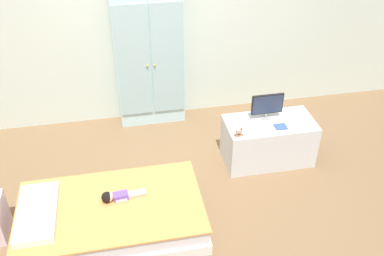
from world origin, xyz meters
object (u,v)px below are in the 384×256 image
object	(u,v)px
tv_stand	(268,141)
book_blue	(281,127)
bed	(112,217)
doll	(116,196)
rocking_horse_toy	(240,132)
tv_monitor	(267,105)
wardrobe	(150,60)

from	to	relation	value
tv_stand	book_blue	size ratio (longest dim) A/B	7.86
bed	doll	bearing A→B (deg)	50.40
bed	book_blue	xyz separation A→B (m)	(1.73, 0.56, 0.35)
bed	doll	xyz separation A→B (m)	(0.05, 0.06, 0.17)
rocking_horse_toy	tv_monitor	bearing A→B (deg)	34.68
doll	tv_monitor	xyz separation A→B (m)	(1.59, 0.69, 0.32)
book_blue	tv_stand	bearing A→B (deg)	122.62
bed	tv_stand	xyz separation A→B (m)	(1.66, 0.67, 0.10)
tv_stand	tv_monitor	world-z (taller)	tv_monitor
wardrobe	rocking_horse_toy	bearing A→B (deg)	-57.95
tv_monitor	book_blue	world-z (taller)	tv_monitor
rocking_horse_toy	book_blue	xyz separation A→B (m)	(0.45, 0.06, -0.04)
wardrobe	book_blue	size ratio (longest dim) A/B	13.63
doll	tv_stand	bearing A→B (deg)	20.70
bed	tv_monitor	bearing A→B (deg)	24.67
wardrobe	book_blue	world-z (taller)	wardrobe
bed	tv_stand	size ratio (longest dim) A/B	1.74
bed	book_blue	world-z (taller)	book_blue
tv_monitor	book_blue	distance (m)	0.26
tv_stand	book_blue	xyz separation A→B (m)	(0.07, -0.11, 0.24)
doll	tv_monitor	size ratio (longest dim) A/B	1.19
tv_stand	doll	bearing A→B (deg)	-159.30
tv_stand	tv_monitor	xyz separation A→B (m)	(-0.02, 0.08, 0.40)
bed	rocking_horse_toy	world-z (taller)	rocking_horse_toy
bed	book_blue	distance (m)	1.85
wardrobe	tv_stand	bearing A→B (deg)	-41.95
bed	rocking_horse_toy	distance (m)	1.43
tv_monitor	book_blue	xyz separation A→B (m)	(0.09, -0.19, -0.15)
doll	rocking_horse_toy	xyz separation A→B (m)	(1.23, 0.44, 0.21)
wardrobe	doll	bearing A→B (deg)	-107.56
rocking_horse_toy	doll	bearing A→B (deg)	-160.23
wardrobe	tv_monitor	bearing A→B (deg)	-40.09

